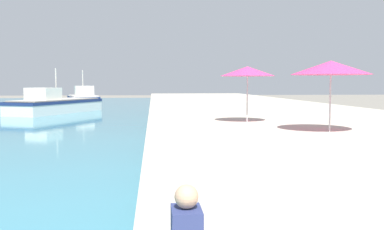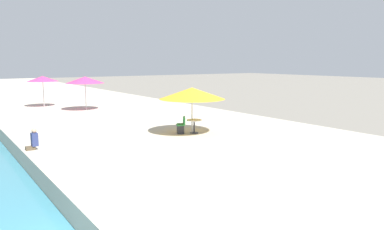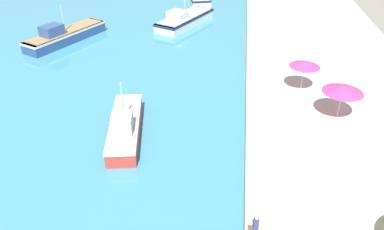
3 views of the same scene
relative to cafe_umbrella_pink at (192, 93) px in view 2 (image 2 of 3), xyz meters
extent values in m
cube|color=#BCB29E|center=(-0.33, 29.61, -2.56)|extent=(16.00, 90.00, 0.79)
cylinder|color=#B7B7B7|center=(0.00, 0.00, -1.16)|extent=(0.06, 0.06, 2.01)
cone|color=yellow|center=(0.00, 0.00, 0.00)|extent=(3.50, 3.50, 0.61)
cylinder|color=#B7B7B7|center=(-1.46, 12.73, -1.02)|extent=(0.06, 0.06, 2.29)
cone|color=#E5387A|center=(-1.46, 12.73, 0.23)|extent=(2.97, 2.97, 0.52)
cylinder|color=#B7B7B7|center=(-3.67, 16.96, -1.01)|extent=(0.06, 0.06, 2.31)
cone|color=#E5387A|center=(-3.67, 16.96, 0.22)|extent=(2.55, 2.55, 0.45)
cylinder|color=#333338|center=(0.12, -0.03, -2.14)|extent=(0.44, 0.44, 0.04)
cylinder|color=#333338|center=(0.12, -0.03, -1.81)|extent=(0.08, 0.08, 0.70)
cylinder|color=beige|center=(0.12, -0.03, -1.44)|extent=(0.80, 0.80, 0.04)
cube|color=#2D2D33|center=(-0.56, 0.27, -1.94)|extent=(0.45, 0.45, 0.45)
cube|color=#2D8E42|center=(-0.56, 0.27, -1.68)|extent=(0.53, 0.53, 0.06)
cube|color=#2D8E42|center=(-0.38, 0.19, -1.45)|extent=(0.22, 0.39, 0.40)
cube|color=#2D2D33|center=(-0.45, 0.45, -1.94)|extent=(0.48, 0.48, 0.45)
cube|color=#2D8E42|center=(-0.45, 0.45, -1.68)|extent=(0.56, 0.56, 0.06)
cube|color=#2D8E42|center=(-0.30, 0.32, -1.45)|extent=(0.30, 0.34, 0.40)
cube|color=brown|center=(-7.98, 0.88, -2.08)|extent=(0.38, 0.28, 0.16)
cube|color=navy|center=(-7.79, 0.88, -1.72)|extent=(0.26, 0.36, 0.58)
sphere|color=tan|center=(-7.79, 0.88, -1.32)|extent=(0.21, 0.21, 0.21)
camera|label=1|loc=(-8.07, -2.71, -0.36)|focal=40.00mm
camera|label=2|loc=(-11.19, -16.30, 1.69)|focal=35.00mm
camera|label=3|loc=(-9.33, -12.65, 12.95)|focal=35.00mm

